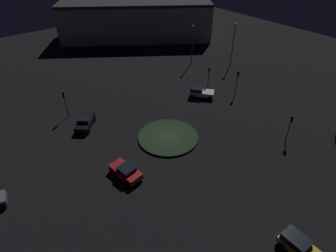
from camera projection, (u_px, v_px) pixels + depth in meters
ground_plane at (168, 138)px, 37.72m from camera, size 117.61×117.61×0.00m
roundabout_island at (168, 137)px, 37.64m from camera, size 8.07×8.07×0.27m
car_white at (201, 92)px, 46.35m from camera, size 4.25×3.92×1.58m
car_red at (126, 171)px, 31.54m from camera, size 4.20×2.55×1.43m
car_black at (85, 121)px, 39.45m from camera, size 4.45×4.20×1.51m
car_yellow at (302, 248)px, 23.98m from camera, size 4.41×2.09×1.46m
traffic_light_southwest at (290, 123)px, 35.83m from camera, size 0.38×0.39×3.77m
traffic_light_south at (237, 78)px, 45.65m from camera, size 0.33×0.37×4.24m
traffic_light_northeast at (65, 100)px, 40.21m from camera, size 0.40×0.37×4.10m
traffic_light_southeast at (209, 74)px, 47.36m from camera, size 0.37×0.39×4.00m
streetlamp_southeast at (234, 38)px, 54.28m from camera, size 0.53×0.53×8.29m
streetlamp_southeast_near at (192, 40)px, 54.89m from camera, size 0.50×0.50×7.83m
store_building at (136, 19)px, 69.59m from camera, size 31.12×36.92×8.86m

